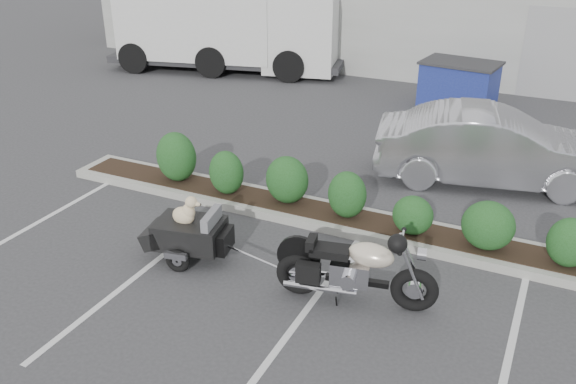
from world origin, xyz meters
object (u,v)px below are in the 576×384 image
at_px(pet_trailer, 189,232).
at_px(sedan, 493,147).
at_px(dumpster, 459,85).
at_px(delivery_truck, 227,17).
at_px(motorcycle, 355,270).

height_order(pet_trailer, sedan, sedan).
bearing_deg(dumpster, sedan, -64.02).
height_order(pet_trailer, delivery_truck, delivery_truck).
bearing_deg(sedan, delivery_truck, 45.83).
xyz_separation_m(motorcycle, pet_trailer, (-2.79, 0.02, -0.07)).
height_order(sedan, delivery_truck, delivery_truck).
bearing_deg(dumpster, motorcycle, -79.64).
bearing_deg(motorcycle, delivery_truck, 116.90).
height_order(pet_trailer, dumpster, dumpster).
distance_m(pet_trailer, dumpster, 10.06).
bearing_deg(motorcycle, dumpster, 82.24).
height_order(motorcycle, sedan, sedan).
bearing_deg(pet_trailer, motorcycle, -11.28).
bearing_deg(pet_trailer, dumpster, 66.17).
bearing_deg(pet_trailer, delivery_truck, 106.76).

